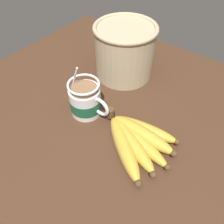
# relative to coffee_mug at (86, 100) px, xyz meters

# --- Properties ---
(table) EXTENTS (0.98, 0.98, 0.03)m
(table) POSITION_rel_coffee_mug_xyz_m (0.07, -0.02, -0.06)
(table) COLOR #422819
(table) RESTS_ON ground
(coffee_mug) EXTENTS (0.15, 0.09, 0.14)m
(coffee_mug) POSITION_rel_coffee_mug_xyz_m (0.00, 0.00, 0.00)
(coffee_mug) COLOR silver
(coffee_mug) RESTS_ON table
(banana_bunch) EXTENTS (0.21, 0.18, 0.04)m
(banana_bunch) POSITION_rel_coffee_mug_xyz_m (0.17, -0.01, -0.02)
(banana_bunch) COLOR #4C381E
(banana_bunch) RESTS_ON table
(woven_basket) EXTENTS (0.19, 0.19, 0.17)m
(woven_basket) POSITION_rel_coffee_mug_xyz_m (-0.02, 0.21, 0.04)
(woven_basket) COLOR tan
(woven_basket) RESTS_ON table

